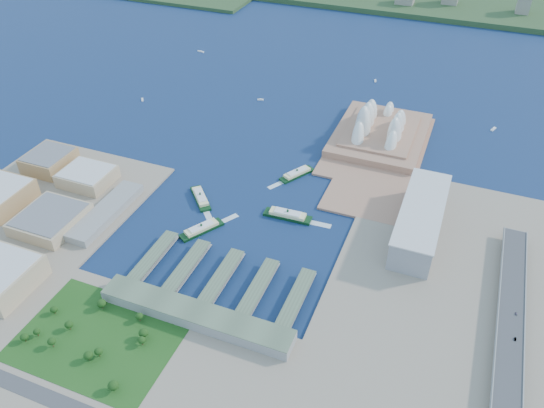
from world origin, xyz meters
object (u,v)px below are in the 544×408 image
at_px(ferry_d, 288,214).
at_px(ferry_b, 297,172).
at_px(ferry_a, 200,196).
at_px(ferry_c, 201,228).
at_px(opera_house, 382,120).
at_px(car_c, 516,314).
at_px(car_b, 515,339).
at_px(toaster_building, 420,220).

bearing_deg(ferry_d, ferry_b, 10.07).
bearing_deg(ferry_b, ferry_d, -47.37).
height_order(ferry_a, ferry_c, ferry_c).
xyz_separation_m(opera_house, car_c, (199.00, -303.82, -16.57)).
xyz_separation_m(opera_house, car_b, (199.00, -336.48, -16.47)).
distance_m(ferry_d, car_c, 273.44).
xyz_separation_m(toaster_building, ferry_b, (-173.43, 61.85, -15.48)).
bearing_deg(car_b, ferry_d, 157.62).
xyz_separation_m(ferry_c, car_c, (348.56, -13.10, 10.20)).
relative_size(ferry_b, ferry_c, 0.96).
xyz_separation_m(opera_house, ferry_a, (-180.22, -235.63, -26.82)).
distance_m(opera_house, ferry_c, 328.03).
height_order(opera_house, ferry_b, opera_house).
bearing_deg(ferry_d, car_b, -114.69).
height_order(ferry_c, car_b, car_b).
relative_size(ferry_d, car_b, 14.43).
relative_size(ferry_c, ferry_d, 0.93).
height_order(opera_house, car_b, opera_house).
xyz_separation_m(ferry_a, ferry_c, (30.66, -55.08, 0.06)).
relative_size(ferry_d, car_c, 14.85).
bearing_deg(ferry_c, ferry_d, -112.84).
relative_size(opera_house, ferry_c, 3.25).
bearing_deg(toaster_building, ferry_c, -159.26).
distance_m(ferry_c, car_b, 351.71).
xyz_separation_m(toaster_building, ferry_d, (-153.63, -28.33, -14.88)).
relative_size(toaster_building, ferry_d, 2.61).
xyz_separation_m(ferry_a, ferry_d, (116.59, 7.30, 0.45)).
bearing_deg(car_c, car_b, 90.00).
bearing_deg(car_c, ferry_c, -2.15).
height_order(opera_house, toaster_building, opera_house).
xyz_separation_m(ferry_b, car_c, (282.43, -165.67, 10.41)).
height_order(ferry_a, car_b, car_b).
xyz_separation_m(ferry_c, car_b, (348.56, -45.77, 10.29)).
relative_size(toaster_building, car_b, 37.62).
bearing_deg(ferry_a, toaster_building, -35.15).
distance_m(ferry_a, ferry_c, 63.04).
relative_size(ferry_b, ferry_d, 0.89).
xyz_separation_m(toaster_building, ferry_c, (-239.56, -90.72, -15.27)).
distance_m(ferry_c, ferry_d, 106.19).
xyz_separation_m(ferry_b, ferry_d, (19.80, -90.18, 0.60)).
distance_m(opera_house, toaster_building, 219.62).
relative_size(car_b, car_c, 1.03).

